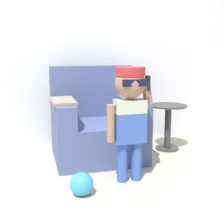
{
  "coord_description": "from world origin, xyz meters",
  "views": [
    {
      "loc": [
        -0.82,
        -3.17,
        1.18
      ],
      "look_at": [
        -0.03,
        -0.24,
        0.58
      ],
      "focal_mm": 50.0,
      "sensor_mm": 36.0,
      "label": 1
    }
  ],
  "objects_px": {
    "person_child": "(130,107)",
    "side_table": "(168,123)",
    "toy_ball": "(82,184)",
    "armchair": "(96,125)"
  },
  "relations": [
    {
      "from": "armchair",
      "to": "side_table",
      "type": "relative_size",
      "value": 1.84
    },
    {
      "from": "person_child",
      "to": "armchair",
      "type": "bearing_deg",
      "value": 100.73
    },
    {
      "from": "person_child",
      "to": "toy_ball",
      "type": "bearing_deg",
      "value": -158.34
    },
    {
      "from": "person_child",
      "to": "toy_ball",
      "type": "distance_m",
      "value": 0.78
    },
    {
      "from": "armchair",
      "to": "toy_ball",
      "type": "distance_m",
      "value": 1.03
    },
    {
      "from": "person_child",
      "to": "side_table",
      "type": "height_order",
      "value": "person_child"
    },
    {
      "from": "person_child",
      "to": "side_table",
      "type": "relative_size",
      "value": 1.91
    },
    {
      "from": "armchair",
      "to": "side_table",
      "type": "distance_m",
      "value": 0.88
    },
    {
      "from": "armchair",
      "to": "toy_ball",
      "type": "relative_size",
      "value": 5.12
    },
    {
      "from": "side_table",
      "to": "person_child",
      "type": "bearing_deg",
      "value": -133.93
    }
  ]
}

